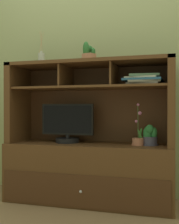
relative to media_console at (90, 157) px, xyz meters
The scene contains 9 objects.
floor_plane 0.41m from the media_console, 90.00° to the right, with size 6.00×6.00×0.02m, color #8D6F4D.
back_wall 1.04m from the media_console, 90.00° to the left, with size 6.00×0.02×2.80m, color #929F69.
media_console is the anchor object (origin of this frame).
tv_monitor 0.35m from the media_console, behind, with size 0.50×0.22×0.36m.
potted_orchid 0.47m from the media_console, ahead, with size 0.11×0.11×0.36m.
potted_fern 0.57m from the media_console, ahead, with size 0.14×0.14×0.18m.
magazine_stack_left 0.84m from the media_console, ahead, with size 0.33×0.31×0.09m.
diffuser_bottle 1.04m from the media_console, behind, with size 0.06×0.06×0.32m.
potted_succulent 0.92m from the media_console, 94.42° to the right, with size 0.15×0.15×0.18m.
Camera 1 is at (0.72, -2.53, 0.83)m, focal length 46.58 mm.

